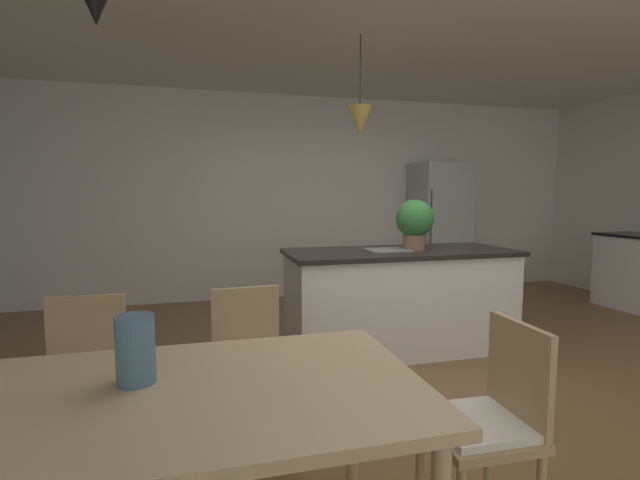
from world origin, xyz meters
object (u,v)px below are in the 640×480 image
at_px(chair_far_left, 82,380).
at_px(vase_on_dining_table, 135,349).
at_px(chair_far_right, 250,364).
at_px(potted_plant_on_island, 415,221).
at_px(chair_kitchen_end, 489,419).
at_px(kitchen_island, 400,299).
at_px(dining_table, 151,412).
at_px(refrigerator, 439,229).

xyz_separation_m(chair_far_left, vase_on_dining_table, (0.36, -0.75, 0.38)).
xyz_separation_m(chair_far_left, chair_far_right, (0.83, -0.00, 0.00)).
bearing_deg(potted_plant_on_island, chair_kitchen_end, -108.55).
bearing_deg(chair_kitchen_end, vase_on_dining_table, 175.66).
distance_m(chair_far_left, kitchen_island, 2.61).
relative_size(dining_table, chair_far_left, 2.13).
bearing_deg(refrigerator, dining_table, -129.57).
xyz_separation_m(chair_far_left, potted_plant_on_island, (2.42, 1.25, 0.68)).
distance_m(chair_far_left, potted_plant_on_island, 2.80).
bearing_deg(dining_table, refrigerator, 50.43).
relative_size(chair_far_left, refrigerator, 0.48).
bearing_deg(chair_far_right, potted_plant_on_island, 38.18).
distance_m(refrigerator, potted_plant_on_island, 2.45).
height_order(kitchen_island, refrigerator, refrigerator).
xyz_separation_m(chair_kitchen_end, refrigerator, (2.09, 4.10, 0.43)).
relative_size(chair_kitchen_end, chair_far_right, 1.00).
xyz_separation_m(chair_kitchen_end, kitchen_island, (0.57, 2.10, -0.01)).
height_order(chair_far_left, chair_far_right, same).
bearing_deg(chair_far_right, kitchen_island, 40.60).
bearing_deg(chair_far_right, chair_far_left, 179.99).
distance_m(dining_table, chair_far_right, 0.97).
relative_size(potted_plant_on_island, vase_on_dining_table, 1.86).
height_order(potted_plant_on_island, vase_on_dining_table, potted_plant_on_island).
bearing_deg(potted_plant_on_island, refrigerator, 55.28).
bearing_deg(kitchen_island, dining_table, -131.70).
height_order(dining_table, potted_plant_on_island, potted_plant_on_island).
distance_m(refrigerator, vase_on_dining_table, 5.28).
bearing_deg(kitchen_island, chair_kitchen_end, -105.28).
distance_m(chair_far_right, vase_on_dining_table, 0.96).
bearing_deg(chair_far_left, kitchen_island, 28.64).
height_order(chair_far_left, potted_plant_on_island, potted_plant_on_island).
height_order(chair_far_right, kitchen_island, kitchen_island).
bearing_deg(chair_kitchen_end, dining_table, 179.93).
height_order(kitchen_island, vase_on_dining_table, vase_on_dining_table).
height_order(kitchen_island, potted_plant_on_island, potted_plant_on_island).
distance_m(potted_plant_on_island, vase_on_dining_table, 2.88).
bearing_deg(vase_on_dining_table, kitchen_island, 46.09).
relative_size(chair_kitchen_end, potted_plant_on_island, 1.95).
bearing_deg(vase_on_dining_table, potted_plant_on_island, 44.20).
relative_size(chair_far_right, potted_plant_on_island, 1.95).
bearing_deg(vase_on_dining_table, chair_far_right, 58.07).
bearing_deg(dining_table, chair_far_right, 64.07).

